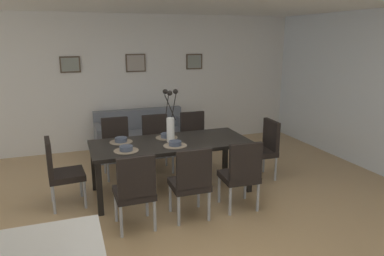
% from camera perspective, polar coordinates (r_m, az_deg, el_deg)
% --- Properties ---
extents(ground_plane, '(9.00, 9.00, 0.00)m').
position_cam_1_polar(ground_plane, '(4.51, -3.48, -14.36)').
color(ground_plane, tan).
extents(back_wall_panel, '(9.00, 0.10, 2.60)m').
position_cam_1_polar(back_wall_panel, '(7.19, -10.98, 7.16)').
color(back_wall_panel, silver).
rests_on(back_wall_panel, ground).
extents(dining_table, '(2.20, 0.93, 0.74)m').
position_cam_1_polar(dining_table, '(5.04, -3.40, -2.92)').
color(dining_table, black).
rests_on(dining_table, ground).
extents(dining_chair_near_left, '(0.45, 0.45, 0.92)m').
position_cam_1_polar(dining_chair_near_left, '(4.13, -9.06, -9.48)').
color(dining_chair_near_left, black).
rests_on(dining_chair_near_left, ground).
extents(dining_chair_near_right, '(0.45, 0.45, 0.92)m').
position_cam_1_polar(dining_chair_near_right, '(5.81, -11.92, -2.52)').
color(dining_chair_near_right, black).
rests_on(dining_chair_near_right, ground).
extents(dining_chair_far_left, '(0.45, 0.45, 0.92)m').
position_cam_1_polar(dining_chair_far_left, '(4.30, -0.15, -8.28)').
color(dining_chair_far_left, black).
rests_on(dining_chair_far_left, ground).
extents(dining_chair_far_right, '(0.45, 0.45, 0.92)m').
position_cam_1_polar(dining_chair_far_right, '(5.92, -5.64, -1.96)').
color(dining_chair_far_right, black).
rests_on(dining_chair_far_right, ground).
extents(dining_chair_mid_left, '(0.46, 0.46, 0.92)m').
position_cam_1_polar(dining_chair_mid_left, '(4.58, 7.88, -6.99)').
color(dining_chair_mid_left, black).
rests_on(dining_chair_mid_left, ground).
extents(dining_chair_mid_right, '(0.44, 0.44, 0.92)m').
position_cam_1_polar(dining_chair_mid_right, '(6.11, 0.41, -1.37)').
color(dining_chair_mid_right, black).
rests_on(dining_chair_mid_right, ground).
extents(dining_chair_head_west, '(0.47, 0.47, 0.92)m').
position_cam_1_polar(dining_chair_head_west, '(4.93, -20.37, -6.22)').
color(dining_chair_head_west, black).
rests_on(dining_chair_head_west, ground).
extents(dining_chair_head_east, '(0.46, 0.46, 0.92)m').
position_cam_1_polar(dining_chair_head_east, '(5.68, 11.45, -2.88)').
color(dining_chair_head_east, black).
rests_on(dining_chair_head_east, ground).
extents(centerpiece_vase, '(0.21, 0.23, 0.73)m').
position_cam_1_polar(centerpiece_vase, '(4.95, -3.46, 0.97)').
color(centerpiece_vase, white).
rests_on(centerpiece_vase, dining_table).
extents(placemat_near_left, '(0.32, 0.32, 0.01)m').
position_cam_1_polar(placemat_near_left, '(4.69, -10.46, -3.57)').
color(placemat_near_left, '#7F705B').
rests_on(placemat_near_left, dining_table).
extents(bowl_near_left, '(0.17, 0.17, 0.07)m').
position_cam_1_polar(bowl_near_left, '(4.68, -10.48, -3.14)').
color(bowl_near_left, '#475166').
rests_on(bowl_near_left, dining_table).
extents(placemat_near_right, '(0.32, 0.32, 0.01)m').
position_cam_1_polar(placemat_near_right, '(5.09, -11.25, -2.19)').
color(placemat_near_right, '#7F705B').
rests_on(placemat_near_right, dining_table).
extents(bowl_near_right, '(0.17, 0.17, 0.07)m').
position_cam_1_polar(bowl_near_right, '(5.08, -11.27, -1.79)').
color(bowl_near_right, '#475166').
rests_on(bowl_near_right, dining_table).
extents(placemat_far_left, '(0.32, 0.32, 0.01)m').
position_cam_1_polar(placemat_far_left, '(4.83, -2.71, -2.82)').
color(placemat_far_left, '#7F705B').
rests_on(placemat_far_left, dining_table).
extents(bowl_far_left, '(0.17, 0.17, 0.07)m').
position_cam_1_polar(bowl_far_left, '(4.82, -2.72, -2.39)').
color(bowl_far_left, '#475166').
rests_on(bowl_far_left, dining_table).
extents(placemat_far_right, '(0.32, 0.32, 0.01)m').
position_cam_1_polar(placemat_far_right, '(5.21, -4.07, -1.53)').
color(placemat_far_right, '#7F705B').
rests_on(placemat_far_right, dining_table).
extents(bowl_far_right, '(0.17, 0.17, 0.07)m').
position_cam_1_polar(bowl_far_right, '(5.20, -4.07, -1.14)').
color(bowl_far_right, '#475166').
rests_on(bowl_far_right, dining_table).
extents(sofa, '(1.72, 0.84, 0.80)m').
position_cam_1_polar(sofa, '(6.90, -7.97, -1.67)').
color(sofa, slate).
rests_on(sofa, ground).
extents(framed_picture_left, '(0.36, 0.03, 0.30)m').
position_cam_1_polar(framed_picture_left, '(7.01, -18.88, 9.57)').
color(framed_picture_left, '#473828').
extents(framed_picture_center, '(0.39, 0.03, 0.35)m').
position_cam_1_polar(framed_picture_center, '(7.13, -8.97, 10.22)').
color(framed_picture_center, '#473828').
extents(framed_picture_right, '(0.34, 0.03, 0.31)m').
position_cam_1_polar(framed_picture_right, '(7.46, 0.36, 10.56)').
color(framed_picture_right, '#473828').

